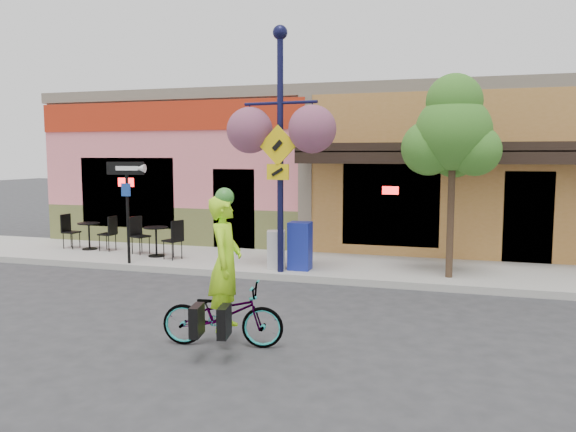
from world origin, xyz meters
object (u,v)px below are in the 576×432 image
at_px(cyclist_rider, 226,281).
at_px(lamp_post, 280,151).
at_px(building, 368,168).
at_px(bicycle, 223,314).
at_px(newspaper_box_grey, 276,249).
at_px(one_way_sign, 128,213).
at_px(newspaper_box_blue, 300,246).
at_px(street_tree, 452,176).

bearing_deg(cyclist_rider, lamp_post, -2.09).
height_order(building, bicycle, building).
distance_m(lamp_post, newspaper_box_grey, 2.22).
distance_m(lamp_post, one_way_sign, 3.95).
bearing_deg(newspaper_box_blue, bicycle, -88.36).
distance_m(one_way_sign, street_tree, 7.28).
xyz_separation_m(building, newspaper_box_blue, (-0.50, -6.40, -1.57)).
bearing_deg(one_way_sign, cyclist_rider, -52.22).
bearing_deg(street_tree, cyclist_rider, -121.12).
bearing_deg(lamp_post, one_way_sign, -172.05).
xyz_separation_m(bicycle, cyclist_rider, (0.05, 0.00, 0.48)).
bearing_deg(building, newspaper_box_grey, -99.31).
distance_m(building, newspaper_box_blue, 6.60).
xyz_separation_m(lamp_post, newspaper_box_grey, (-0.21, 0.34, -2.19)).
xyz_separation_m(newspaper_box_blue, newspaper_box_grey, (-0.55, -0.01, -0.11)).
bearing_deg(bicycle, lamp_post, -2.73).
relative_size(building, bicycle, 10.61).
bearing_deg(newspaper_box_grey, street_tree, -14.05).
relative_size(cyclist_rider, one_way_sign, 0.79).
bearing_deg(newspaper_box_grey, lamp_post, -74.75).
xyz_separation_m(bicycle, newspaper_box_blue, (-0.19, 4.73, 0.23)).
bearing_deg(lamp_post, bicycle, -76.72).
distance_m(building, newspaper_box_grey, 6.71).
distance_m(cyclist_rider, one_way_sign, 6.05).
bearing_deg(newspaper_box_blue, one_way_sign, -174.17).
bearing_deg(cyclist_rider, newspaper_box_blue, -6.75).
relative_size(lamp_post, newspaper_box_grey, 6.19).
bearing_deg(lamp_post, cyclist_rider, -76.08).
relative_size(building, street_tree, 4.33).
relative_size(building, one_way_sign, 7.68).
bearing_deg(bicycle, street_tree, -41.16).
distance_m(building, bicycle, 11.28).
xyz_separation_m(cyclist_rider, street_tree, (2.93, 4.86, 1.32)).
relative_size(bicycle, street_tree, 0.41).
distance_m(cyclist_rider, newspaper_box_blue, 4.75).
height_order(building, cyclist_rider, building).
relative_size(lamp_post, newspaper_box_blue, 4.94).
bearing_deg(bicycle, one_way_sign, 34.94).
height_order(cyclist_rider, street_tree, street_tree).
bearing_deg(newspaper_box_blue, lamp_post, -134.52).
height_order(bicycle, newspaper_box_grey, newspaper_box_grey).
xyz_separation_m(cyclist_rider, one_way_sign, (-4.26, 4.28, 0.40)).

